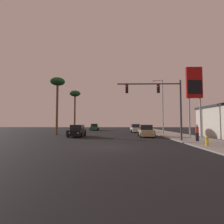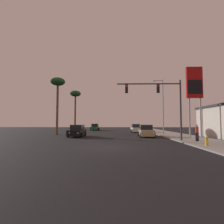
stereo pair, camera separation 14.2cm
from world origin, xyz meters
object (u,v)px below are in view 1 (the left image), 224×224
car_tan (146,131)px  palm_tree_near (58,85)px  car_black (77,131)px  gas_station_sign (194,86)px  pedestrian_on_sidewalk (197,132)px  car_white (136,129)px  car_green (94,127)px  street_lamp (162,104)px  fire_hydrant (207,141)px  traffic_light_mast (162,98)px  palm_tree_mid (75,96)px

car_tan → palm_tree_near: palm_tree_near is taller
car_black → gas_station_sign: gas_station_sign is taller
pedestrian_on_sidewalk → palm_tree_near: (-17.91, 10.41, 7.19)m
car_white → palm_tree_near: size_ratio=0.46×
car_tan → car_green: bearing=-61.4°
car_black → gas_station_sign: bearing=173.0°
car_white → street_lamp: (3.54, -7.39, 4.36)m
car_tan → car_white: bearing=-87.0°
car_white → gas_station_sign: gas_station_sign is taller
car_white → fire_hydrant: car_white is taller
car_tan → street_lamp: (3.36, 3.87, 4.36)m
traffic_light_mast → pedestrian_on_sidewalk: bearing=-15.5°
gas_station_sign → pedestrian_on_sidewalk: gas_station_sign is taller
traffic_light_mast → palm_tree_mid: bearing=125.9°
gas_station_sign → fire_hydrant: (-2.65, -7.85, -6.13)m
car_black → car_tan: size_ratio=1.00×
gas_station_sign → palm_tree_mid: bearing=139.9°
street_lamp → palm_tree_near: bearing=-178.8°
fire_hydrant → gas_station_sign: bearing=71.4°
traffic_light_mast → street_lamp: street_lamp is taller
car_white → palm_tree_near: (-13.75, -7.75, 7.46)m
car_black → fire_hydrant: (12.90, -10.31, -0.27)m
car_tan → gas_station_sign: bearing=157.7°
pedestrian_on_sidewalk → palm_tree_mid: 27.64m
traffic_light_mast → pedestrian_on_sidewalk: 4.96m
car_green → street_lamp: (12.99, -15.46, 4.36)m
street_lamp → fire_hydrant: 15.06m
car_black → car_tan: bearing=-177.1°
traffic_light_mast → gas_station_sign: bearing=34.3°
car_white → pedestrian_on_sidewalk: size_ratio=2.60×
car_white → street_lamp: street_lamp is taller
car_black → car_tan: (9.76, 0.16, 0.00)m
palm_tree_mid → palm_tree_near: size_ratio=0.96×
car_tan → traffic_light_mast: traffic_light_mast is taller
fire_hydrant → car_tan: bearing=106.7°
car_white → palm_tree_mid: bearing=-11.4°
car_tan → street_lamp: street_lamp is taller
pedestrian_on_sidewalk → palm_tree_mid: size_ratio=0.18×
palm_tree_near → gas_station_sign: bearing=-17.2°
car_green → palm_tree_mid: (-3.70, -5.82, 7.16)m
pedestrian_on_sidewalk → palm_tree_near: palm_tree_near is taller
car_tan → palm_tree_mid: size_ratio=0.48×
street_lamp → fire_hydrant: size_ratio=11.84×
car_black → palm_tree_near: size_ratio=0.46×
car_green → traffic_light_mast: traffic_light_mast is taller
traffic_light_mast → gas_station_sign: (5.00, 3.41, 1.91)m
pedestrian_on_sidewalk → gas_station_sign: bearing=67.3°
traffic_light_mast → palm_tree_mid: size_ratio=0.76×
car_white → fire_hydrant: 21.97m
palm_tree_near → car_tan: bearing=-14.1°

